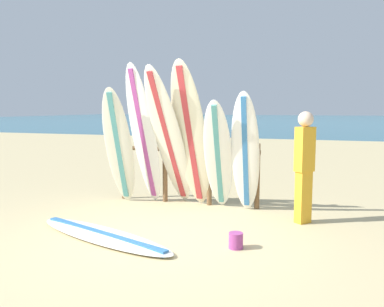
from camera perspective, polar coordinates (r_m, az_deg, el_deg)
The scene contains 12 objects.
ground_plane at distance 5.29m, azimuth -4.76°, elevation -12.48°, with size 120.00×120.00×0.00m, color #CCB784.
ocean_water at distance 62.65m, azimuth 16.56°, elevation 4.68°, with size 120.00×80.00×0.01m, color teal.
surfboard_rack at distance 7.15m, azimuth -0.76°, elevation -1.73°, with size 2.65×0.09×1.13m.
surfboard_leaning_far_left at distance 7.15m, azimuth -10.50°, elevation 0.99°, with size 0.55×0.74×2.09m.
surfboard_leaning_left at distance 7.07m, azimuth -6.98°, elevation 2.63°, with size 0.65×0.85×2.49m.
surfboard_leaning_center_left at distance 6.81m, azimuth -3.41°, elevation 2.21°, with size 0.75×1.30×2.42m.
surfboard_leaning_center at distance 6.67m, azimuth -0.20°, elevation 2.47°, with size 0.67×1.04×2.50m.
surfboard_leaning_center_right at distance 6.58m, azimuth 3.78°, elevation -0.36°, with size 0.53×0.90×1.87m.
surfboard_leaning_right at distance 6.49m, azimuth 7.69°, elevation 0.07°, with size 0.48×0.64×1.99m.
surfboard_lying_on_sand at distance 5.53m, azimuth -12.80°, elevation -11.37°, with size 2.53×1.36×0.08m.
beachgoer_standing at distance 6.12m, azimuth 15.86°, elevation -1.22°, with size 0.31×0.31×1.68m.
sand_bucket at distance 5.02m, azimuth 6.32°, elevation -12.34°, with size 0.18×0.18×0.20m, color #A53F8C.
Camera 1 is at (1.97, -4.59, 1.72)m, focal length 37.08 mm.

